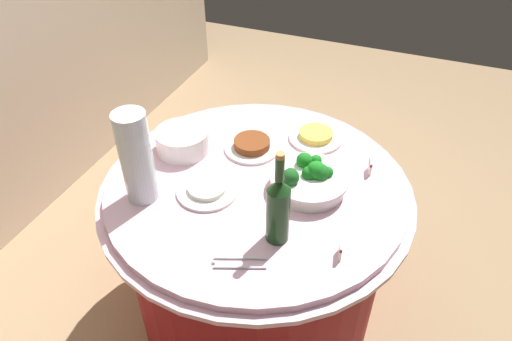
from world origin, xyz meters
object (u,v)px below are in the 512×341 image
object	(u,v)px
broccoli_bowl	(309,179)
label_placard_mid	(341,249)
decorative_fruit_vase	(137,160)
wine_bottle	(278,208)
food_plate_rice	(207,189)
food_plate_fried_egg	(316,136)
serving_tongs	(237,263)
label_placard_front	(370,165)
food_plate_stir_fry	(252,145)
plate_stack	(183,141)

from	to	relation	value
broccoli_bowl	label_placard_mid	world-z (taller)	broccoli_bowl
decorative_fruit_vase	broccoli_bowl	bearing A→B (deg)	-64.07
broccoli_bowl	wine_bottle	bearing A→B (deg)	175.40
broccoli_bowl	food_plate_rice	xyz separation A→B (m)	(-0.15, 0.33, -0.03)
wine_bottle	food_plate_fried_egg	world-z (taller)	wine_bottle
serving_tongs	label_placard_front	distance (m)	0.66
broccoli_bowl	food_plate_stir_fry	bearing A→B (deg)	62.25
plate_stack	food_plate_rice	xyz separation A→B (m)	(-0.19, -0.20, -0.03)
wine_bottle	food_plate_rice	xyz separation A→B (m)	(0.11, 0.31, -0.12)
serving_tongs	label_placard_mid	xyz separation A→B (m)	(0.15, -0.28, 0.03)
food_plate_stir_fry	label_placard_mid	distance (m)	0.62
label_placard_front	label_placard_mid	xyz separation A→B (m)	(-0.44, 0.00, 0.00)
wine_bottle	food_plate_fried_egg	distance (m)	0.59
plate_stack	food_plate_rice	bearing A→B (deg)	-133.44
food_plate_stir_fry	label_placard_mid	xyz separation A→B (m)	(-0.41, -0.46, 0.01)
broccoli_bowl	serving_tongs	world-z (taller)	broccoli_bowl
decorative_fruit_vase	serving_tongs	distance (m)	0.49
serving_tongs	food_plate_fried_egg	world-z (taller)	food_plate_fried_egg
food_plate_fried_egg	label_placard_mid	world-z (taller)	label_placard_mid
wine_bottle	serving_tongs	size ratio (longest dim) A/B	2.04
wine_bottle	label_placard_mid	bearing A→B (deg)	-89.66
serving_tongs	food_plate_rice	distance (m)	0.35
broccoli_bowl	decorative_fruit_vase	xyz separation A→B (m)	(-0.26, 0.53, 0.12)
wine_bottle	food_plate_stir_fry	distance (m)	0.50
food_plate_fried_egg	label_placard_mid	size ratio (longest dim) A/B	4.00
decorative_fruit_vase	label_placard_mid	world-z (taller)	decorative_fruit_vase
food_plate_rice	wine_bottle	bearing A→B (deg)	-110.39
wine_bottle	label_placard_mid	size ratio (longest dim) A/B	6.11
decorative_fruit_vase	food_plate_rice	world-z (taller)	decorative_fruit_vase
label_placard_front	label_placard_mid	size ratio (longest dim) A/B	1.00
broccoli_bowl	food_plate_stir_fry	distance (m)	0.32
plate_stack	food_plate_rice	distance (m)	0.28
label_placard_front	food_plate_rice	bearing A→B (deg)	122.86
serving_tongs	label_placard_front	xyz separation A→B (m)	(0.59, -0.28, 0.03)
food_plate_stir_fry	food_plate_fried_egg	distance (m)	0.27
serving_tongs	food_plate_stir_fry	world-z (taller)	food_plate_stir_fry
decorative_fruit_vase	label_placard_front	bearing A→B (deg)	-58.59
serving_tongs	label_placard_front	bearing A→B (deg)	-25.33
wine_bottle	label_placard_front	size ratio (longest dim) A/B	6.11
food_plate_stir_fry	food_plate_rice	xyz separation A→B (m)	(-0.30, 0.05, -0.01)
plate_stack	food_plate_rice	size ratio (longest dim) A/B	0.95
plate_stack	wine_bottle	xyz separation A→B (m)	(-0.31, -0.51, 0.08)
food_plate_stir_fry	plate_stack	bearing A→B (deg)	113.36
food_plate_rice	label_placard_mid	bearing A→B (deg)	-102.42
plate_stack	label_placard_front	world-z (taller)	plate_stack
food_plate_stir_fry	food_plate_rice	size ratio (longest dim) A/B	1.00
decorative_fruit_vase	plate_stack	bearing A→B (deg)	0.67
decorative_fruit_vase	food_plate_stir_fry	xyz separation A→B (m)	(0.40, -0.25, -0.14)
plate_stack	broccoli_bowl	bearing A→B (deg)	-94.19
serving_tongs	label_placard_front	size ratio (longest dim) A/B	3.00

